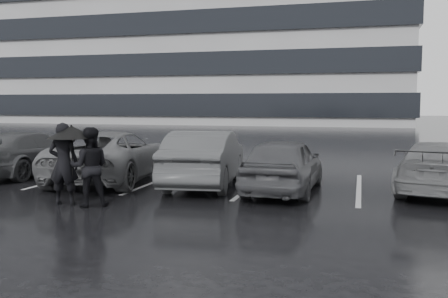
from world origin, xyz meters
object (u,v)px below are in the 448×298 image
car_main (284,165)px  car_west_c (30,153)px  car_west_b (111,156)px  car_east (439,167)px  pedestrian_right (90,167)px  pedestrian_left (64,164)px  car_west_a (205,158)px

car_main → car_west_c: size_ratio=0.88×
car_west_b → car_west_c: bearing=-15.3°
car_east → pedestrian_right: (-7.56, -3.76, 0.22)m
pedestrian_left → car_west_a: bearing=-135.3°
car_west_c → pedestrian_right: 5.73m
car_west_c → car_east: (11.88, 0.01, -0.03)m
pedestrian_left → pedestrian_right: (0.63, 0.01, -0.05)m
pedestrian_right → car_west_a: bearing=-141.9°
car_west_b → pedestrian_right: size_ratio=3.00×
car_west_b → pedestrian_left: (0.65, -3.36, 0.19)m
car_west_a → car_west_b: 2.88m
car_east → pedestrian_right: pedestrian_right is taller
car_west_a → car_west_c: size_ratio=0.98×
pedestrian_right → car_west_b: bearing=-94.8°
pedestrian_left → pedestrian_right: size_ratio=1.06×
car_west_c → pedestrian_right: (4.32, -3.76, 0.19)m
car_main → car_east: 3.88m
car_west_b → car_west_a: bearing=170.0°
car_west_a → car_east: 5.99m
car_west_a → car_west_b: bearing=-8.9°
car_east → pedestrian_right: 8.45m
car_west_a → car_east: car_west_a is taller
car_west_a → pedestrian_left: 3.95m
car_east → pedestrian_left: size_ratio=2.44×
car_east → car_west_a: bearing=17.0°
car_west_a → car_main: bearing=162.5°
car_west_c → pedestrian_left: bearing=137.5°
car_main → car_east: size_ratio=0.92×
car_west_b → car_west_c: (-3.04, 0.40, -0.04)m
car_main → pedestrian_left: bearing=34.2°
car_main → car_west_b: (-5.08, 0.53, 0.02)m
pedestrian_left → car_east: bearing=-166.1°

